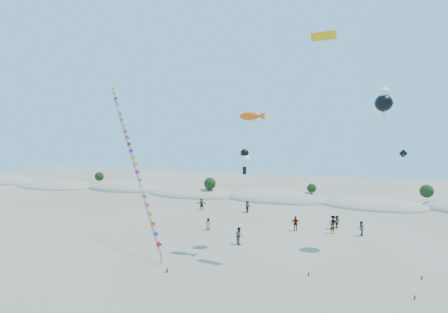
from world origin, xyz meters
TOP-DOWN VIEW (x-y plane):
  - dune_ridge at (1.06, 45.14)m, footprint 145.30×11.49m
  - kite_train at (-12.24, 17.93)m, footprint 17.45×17.24m
  - fish_kite at (2.47, 16.93)m, footprint 11.76×13.22m
  - cartoon_kite_low at (1.36, 18.20)m, footprint 8.17×7.12m
  - cartoon_kite_high at (15.17, 22.51)m, footprint 2.55×13.69m
  - parafoil_kite at (9.46, 17.23)m, footprint 11.38×12.04m
  - dark_kite at (17.67, 22.19)m, footprint 0.93×11.73m
  - beachgoers at (5.63, 27.03)m, footprint 36.74×16.56m

SIDE VIEW (x-z plane):
  - dune_ridge at x=1.06m, z-range -2.67..2.90m
  - beachgoers at x=5.63m, z-range -0.10..1.80m
  - dark_kite at x=17.67m, z-range 1.82..12.10m
  - cartoon_kite_low at x=1.36m, z-range 4.10..14.54m
  - kite_train at x=-12.24m, z-range 0.36..19.10m
  - fish_kite at x=2.47m, z-range 6.62..20.91m
  - cartoon_kite_high at x=15.17m, z-range 6.98..23.85m
  - parafoil_kite at x=9.46m, z-range 10.07..31.87m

